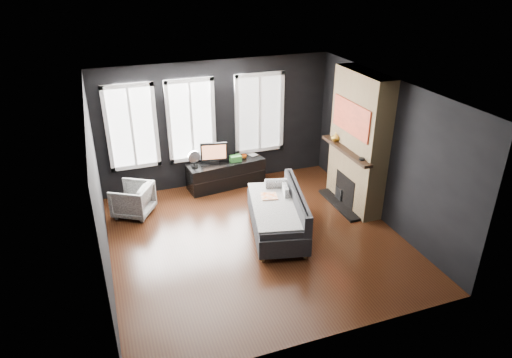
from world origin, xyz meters
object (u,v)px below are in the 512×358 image
object	(u,v)px
book	(249,151)
media_console	(226,174)
mantel_vase	(335,137)
monitor	(214,152)
armchair	(133,198)
sofa	(277,212)
mug	(244,156)

from	to	relation	value
book	media_console	bearing A→B (deg)	-166.91
media_console	mantel_vase	size ratio (longest dim) A/B	9.45
monitor	mantel_vase	distance (m)	2.55
armchair	media_console	size ratio (longest dim) A/B	0.42
armchair	book	xyz separation A→B (m)	(2.63, 0.72, 0.35)
sofa	mantel_vase	world-z (taller)	mantel_vase
armchair	sofa	bearing A→B (deg)	87.82
sofa	monitor	size ratio (longest dim) A/B	3.32
mug	book	xyz separation A→B (m)	(0.15, 0.10, 0.06)
armchair	monitor	bearing A→B (deg)	138.80
monitor	book	world-z (taller)	monitor
sofa	mantel_vase	bearing A→B (deg)	42.98
monitor	mantel_vase	xyz separation A→B (m)	(2.20, -1.20, 0.48)
book	mug	bearing A→B (deg)	-145.49
monitor	mug	world-z (taller)	monitor
sofa	armchair	xyz separation A→B (m)	(-2.38, 1.53, -0.07)
armchair	mug	xyz separation A→B (m)	(2.48, 0.62, 0.28)
sofa	media_console	bearing A→B (deg)	112.16
book	armchair	bearing A→B (deg)	-164.64
book	mantel_vase	size ratio (longest dim) A/B	1.32
media_console	mug	xyz separation A→B (m)	(0.43, 0.03, 0.34)
mug	mantel_vase	xyz separation A→B (m)	(1.52, -1.22, 0.68)
mantel_vase	book	bearing A→B (deg)	136.06
sofa	armchair	bearing A→B (deg)	160.45
media_console	monitor	world-z (taller)	monitor
media_console	mantel_vase	world-z (taller)	mantel_vase
armchair	monitor	size ratio (longest dim) A/B	1.20
monitor	mug	bearing A→B (deg)	11.34
monitor	mug	size ratio (longest dim) A/B	5.21
sofa	book	distance (m)	2.28
armchair	mantel_vase	xyz separation A→B (m)	(4.00, -0.60, 0.97)
sofa	monitor	world-z (taller)	monitor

